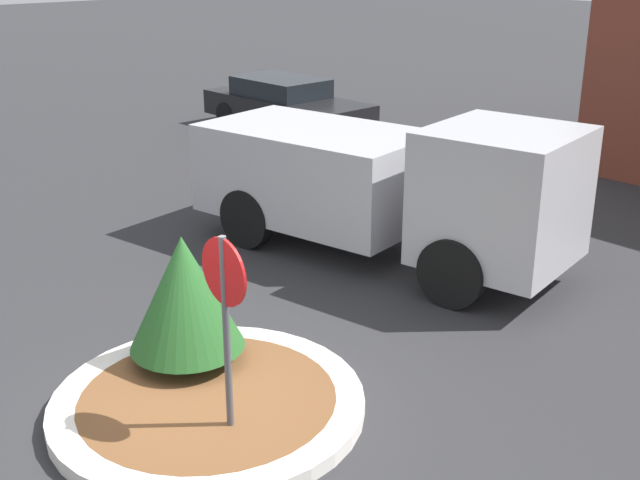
# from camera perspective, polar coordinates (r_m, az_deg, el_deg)

# --- Properties ---
(ground_plane) EXTENTS (120.00, 120.00, 0.00)m
(ground_plane) POSITION_cam_1_polar(r_m,az_deg,el_deg) (8.70, -7.92, -11.87)
(ground_plane) COLOR #2D2D30
(traffic_island) EXTENTS (3.28, 3.28, 0.16)m
(traffic_island) POSITION_cam_1_polar(r_m,az_deg,el_deg) (8.65, -7.95, -11.42)
(traffic_island) COLOR silver
(traffic_island) RESTS_ON ground_plane
(stop_sign) EXTENTS (0.66, 0.07, 2.14)m
(stop_sign) POSITION_cam_1_polar(r_m,az_deg,el_deg) (7.51, -6.76, -4.51)
(stop_sign) COLOR #4C4C51
(stop_sign) RESTS_ON ground_plane
(island_shrub) EXTENTS (1.29, 1.29, 1.49)m
(island_shrub) POSITION_cam_1_polar(r_m,az_deg,el_deg) (8.97, -9.61, -3.70)
(island_shrub) COLOR brown
(island_shrub) RESTS_ON traffic_island
(utility_truck) EXTENTS (6.25, 3.11, 2.29)m
(utility_truck) POSITION_cam_1_polar(r_m,az_deg,el_deg) (12.22, 4.46, 4.10)
(utility_truck) COLOR #B2B2B7
(utility_truck) RESTS_ON ground_plane
(parked_sedan_black) EXTENTS (4.84, 1.94, 1.37)m
(parked_sedan_black) POSITION_cam_1_polar(r_m,az_deg,el_deg) (20.90, -2.46, 9.60)
(parked_sedan_black) COLOR black
(parked_sedan_black) RESTS_ON ground_plane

